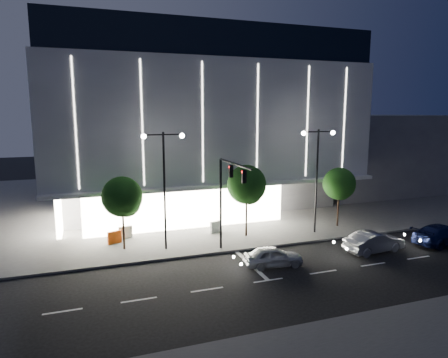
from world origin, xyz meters
TOP-DOWN VIEW (x-y plane):
  - ground at (0.00, 0.00)m, footprint 160.00×160.00m
  - sidewalk_museum at (5.00, 24.00)m, footprint 70.00×40.00m
  - museum at (2.98, 22.31)m, footprint 30.00×25.80m
  - annex_building at (26.00, 24.00)m, footprint 16.00×20.00m
  - traffic_mast at (1.00, 3.34)m, footprint 0.33×5.89m
  - street_lamp_west at (-3.00, 6.00)m, footprint 3.16×0.36m
  - street_lamp_east at (10.00, 6.00)m, footprint 3.16×0.36m
  - tree_left at (-5.97, 7.02)m, footprint 3.02×3.02m
  - tree_mid at (4.03, 7.02)m, footprint 3.25×3.25m
  - tree_right at (13.03, 7.02)m, footprint 2.91×2.91m
  - car_lead at (3.34, 0.52)m, footprint 4.22×2.15m
  - car_second at (11.75, 0.58)m, footprint 4.93×2.16m
  - car_third at (18.13, 0.28)m, footprint 5.71×2.92m
  - barrier_a at (-6.59, 8.58)m, footprint 1.12×0.63m
  - barrier_b at (-5.64, 9.69)m, footprint 1.13×0.43m
  - barrier_d at (1.87, 8.69)m, footprint 1.12×0.62m

SIDE VIEW (x-z plane):
  - ground at x=0.00m, z-range 0.00..0.00m
  - sidewalk_museum at x=5.00m, z-range 0.00..0.15m
  - barrier_a at x=-6.59m, z-range 0.15..1.15m
  - barrier_b at x=-5.64m, z-range 0.15..1.15m
  - barrier_d at x=1.87m, z-range 0.15..1.15m
  - car_lead at x=3.34m, z-range 0.00..1.38m
  - car_second at x=11.75m, z-range 0.00..1.58m
  - car_third at x=18.13m, z-range 0.00..1.59m
  - tree_right at x=13.03m, z-range 1.13..6.64m
  - tree_left at x=-5.97m, z-range 1.17..6.90m
  - tree_mid at x=4.03m, z-range 1.26..7.41m
  - annex_building at x=26.00m, z-range 0.00..10.00m
  - traffic_mast at x=1.00m, z-range 1.49..8.56m
  - street_lamp_west at x=-3.00m, z-range 1.46..10.46m
  - street_lamp_east at x=10.00m, z-range 1.46..10.46m
  - museum at x=2.98m, z-range 0.27..18.27m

